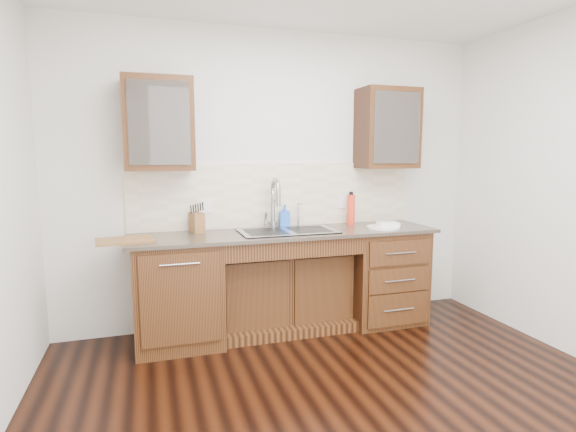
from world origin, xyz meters
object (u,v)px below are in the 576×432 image
object	(u,v)px
soap_bottle	(285,216)
knife_block	(197,223)
plate	(383,227)
cutting_board	(125,240)
water_bottle	(351,210)

from	to	relation	value
soap_bottle	knife_block	distance (m)	0.82
plate	cutting_board	bearing A→B (deg)	179.05
plate	water_bottle	bearing A→B (deg)	124.42
knife_block	soap_bottle	bearing A→B (deg)	-10.70
soap_bottle	plate	size ratio (longest dim) A/B	0.69
water_bottle	cutting_board	bearing A→B (deg)	-173.07
soap_bottle	knife_block	xyz separation A→B (m)	(-0.82, -0.07, -0.02)
water_bottle	cutting_board	world-z (taller)	water_bottle
water_bottle	plate	bearing A→B (deg)	-55.58
water_bottle	knife_block	distance (m)	1.46
water_bottle	knife_block	bearing A→B (deg)	179.69
cutting_board	soap_bottle	bearing A→B (deg)	12.94
knife_block	cutting_board	xyz separation A→B (m)	(-0.58, -0.26, -0.08)
knife_block	plate	bearing A→B (deg)	-25.35
soap_bottle	water_bottle	bearing A→B (deg)	6.61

